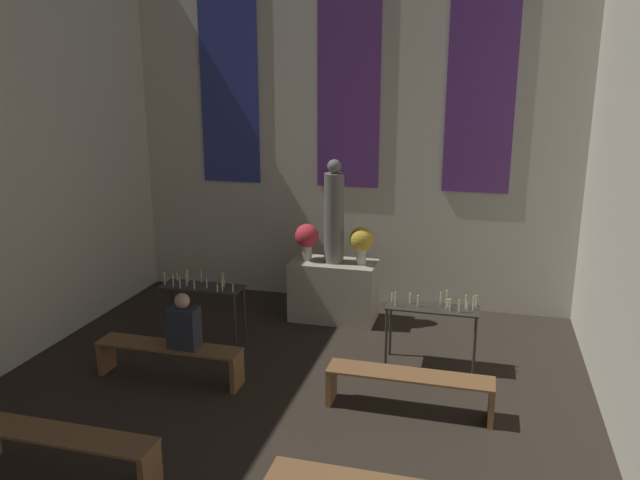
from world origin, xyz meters
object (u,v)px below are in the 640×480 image
candle_rack_left (202,294)px  candle_rack_right (433,316)px  flower_vase_right (361,241)px  altar (334,290)px  person_seated (184,324)px  pew_back_right (409,384)px  flower_vase_left (307,237)px  pew_back_left (169,355)px  statue (334,215)px  pew_third_left (63,446)px

candle_rack_left → candle_rack_right: candle_rack_right is taller
flower_vase_right → candle_rack_right: flower_vase_right is taller
altar → person_seated: person_seated is taller
flower_vase_right → pew_back_right: flower_vase_right is taller
flower_vase_right → person_seated: size_ratio=0.81×
pew_back_right → person_seated: person_seated is taller
flower_vase_left → pew_back_left: 2.83m
pew_back_right → person_seated: bearing=-180.0°
statue → candle_rack_left: size_ratio=1.34×
statue → flower_vase_left: size_ratio=2.77×
statue → pew_back_left: statue is taller
pew_back_right → altar: bearing=120.7°
candle_rack_right → candle_rack_left: bearing=-179.9°
flower_vase_left → candle_rack_left: flower_vase_left is taller
pew_third_left → altar: bearing=71.9°
pew_back_left → person_seated: person_seated is taller
flower_vase_right → candle_rack_left: (-2.00, -1.24, -0.58)m
altar → flower_vase_left: flower_vase_left is taller
flower_vase_left → candle_rack_right: flower_vase_left is taller
altar → pew_back_left: (-1.46, -2.46, -0.13)m
altar → pew_third_left: size_ratio=0.71×
candle_rack_right → flower_vase_left: bearing=148.5°
pew_back_right → flower_vase_left: bearing=127.4°
flower_vase_left → person_seated: 2.64m
flower_vase_left → pew_back_right: flower_vase_left is taller
statue → flower_vase_left: bearing=180.0°
candle_rack_right → person_seated: bearing=-156.6°
flower_vase_left → pew_back_left: bearing=-113.0°
candle_rack_right → statue: bearing=142.2°
flower_vase_left → candle_rack_left: (-1.17, -1.24, -0.58)m
flower_vase_left → candle_rack_right: (2.01, -1.23, -0.58)m
flower_vase_left → candle_rack_right: size_ratio=0.48×
flower_vase_left → flower_vase_right: (0.84, 0.00, 0.00)m
statue → person_seated: bearing=-116.8°
candle_rack_left → pew_third_left: (0.13, -3.23, -0.35)m
candle_rack_left → pew_back_left: bearing=-84.1°
pew_third_left → person_seated: person_seated is taller
altar → candle_rack_right: (1.59, -1.23, 0.22)m
statue → candle_rack_left: statue is taller
altar → pew_back_right: size_ratio=0.71×
altar → person_seated: size_ratio=1.89×
candle_rack_right → pew_back_left: size_ratio=0.63×
pew_back_left → pew_back_right: (2.92, 0.00, 0.00)m
candle_rack_left → pew_back_left: candle_rack_left is taller
flower_vase_left → pew_back_left: flower_vase_left is taller
altar → statue: statue is taller
person_seated → flower_vase_left: bearing=71.5°
altar → statue: 1.18m
statue → candle_rack_right: statue is taller
candle_rack_right → pew_back_right: (-0.13, -1.23, -0.35)m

